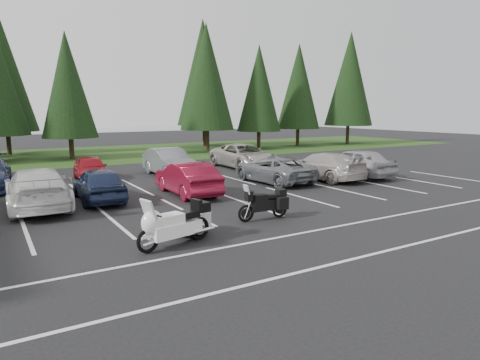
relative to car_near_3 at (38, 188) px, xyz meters
name	(u,v)px	position (x,y,z in m)	size (l,w,h in m)	color
ground	(184,219)	(4.17, -4.41, -0.79)	(120.00, 120.00, 0.00)	black
grass_strip	(67,156)	(4.17, 19.59, -0.78)	(80.00, 16.00, 0.01)	#213B12
lake_water	(60,135)	(8.17, 50.59, -0.79)	(70.00, 50.00, 0.02)	slate
stall_markings	(163,208)	(4.17, -2.41, -0.78)	(32.00, 16.00, 0.01)	silver
conifer_5	(68,85)	(4.17, 17.19, 4.84)	(4.14, 4.14, 9.63)	#332316
conifer_6	(207,77)	(16.17, 17.69, 5.92)	(4.93, 4.93, 11.48)	#332316
conifer_7	(259,88)	(21.67, 17.39, 5.02)	(4.27, 4.27, 9.94)	#332316
conifer_8	(299,86)	(27.17, 18.19, 5.38)	(4.53, 4.53, 10.56)	#332316
conifer_9	(350,79)	(33.17, 16.89, 6.29)	(5.19, 5.19, 12.10)	#332316
conifer_back_b	(3,73)	(0.17, 23.09, 5.99)	(4.97, 4.97, 11.58)	#332316
conifer_back_c	(203,73)	(18.17, 22.39, 6.71)	(5.50, 5.50, 12.81)	#332316
car_near_3	(38,188)	(0.00, 0.00, 0.00)	(2.20, 5.42, 1.57)	silver
car_near_4	(99,184)	(2.34, 0.17, -0.07)	(1.69, 4.20, 1.43)	#1C2647
car_near_5	(187,178)	(6.06, -0.44, -0.05)	(1.55, 4.46, 1.47)	maroon
car_near_6	(273,169)	(11.28, 0.24, -0.10)	(2.27, 4.92, 1.37)	slate
car_near_7	(322,166)	(14.13, -0.33, -0.05)	(2.08, 5.11, 1.48)	#B0A7A1
car_near_8	(355,163)	(16.38, -0.58, 0.02)	(1.91, 4.75, 1.62)	#A6A6AB
car_far_2	(90,168)	(3.17, 5.81, -0.12)	(1.58, 3.93, 1.34)	maroon
car_far_3	(169,162)	(7.43, 5.16, 0.00)	(1.67, 4.80, 1.58)	slate
car_far_4	(244,156)	(12.89, 5.84, 0.00)	(2.60, 5.63, 1.56)	#A49F96
touring_motorcycle	(175,220)	(2.74, -7.06, -0.05)	(2.67, 0.82, 1.48)	white
cargo_trailer	(191,224)	(3.55, -6.34, -0.43)	(1.55, 0.87, 0.72)	silver
adventure_motorcycle	(263,201)	(6.48, -5.92, -0.13)	(2.16, 0.75, 1.32)	black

